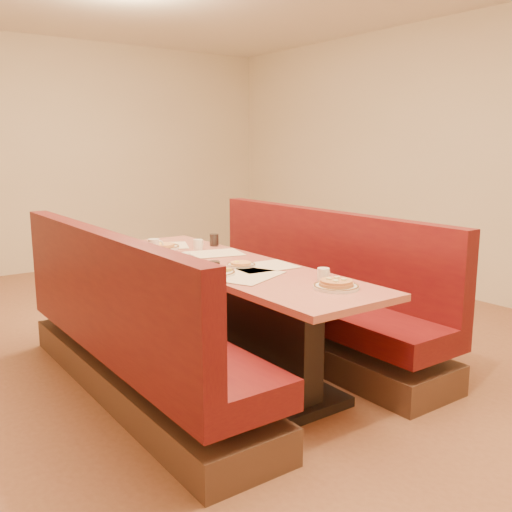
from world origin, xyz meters
TOP-DOWN VIEW (x-y plane):
  - ground at (0.00, 0.00)m, footprint 8.00×8.00m
  - room_envelope at (0.00, 0.00)m, footprint 6.04×8.04m
  - diner_table at (0.00, 0.00)m, footprint 0.70×2.50m
  - booth_left at (-0.73, 0.00)m, footprint 0.55×2.50m
  - booth_right at (0.73, 0.00)m, footprint 0.55×2.50m
  - placemat_near_left at (-0.12, -0.39)m, footprint 0.52×0.46m
  - placemat_near_right at (0.12, -0.23)m, footprint 0.42×0.33m
  - placemat_far_left at (-0.08, 0.87)m, footprint 0.53×0.47m
  - placemat_far_right at (0.10, 0.35)m, footprint 0.45×0.38m
  - pancake_plate at (0.11, -0.92)m, footprint 0.26×0.26m
  - eggs_plate at (-0.27, -0.23)m, footprint 0.28×0.28m
  - extra_plate_mid at (0.01, -0.13)m, footprint 0.19×0.19m
  - extra_plate_far at (-0.10, 0.76)m, footprint 0.25×0.25m
  - coffee_mug_a at (0.17, -0.75)m, footprint 0.10×0.07m
  - coffee_mug_b at (-0.28, 0.10)m, footprint 0.12×0.08m
  - coffee_mug_c at (0.10, 0.58)m, footprint 0.10×0.07m
  - coffee_mug_d at (-0.20, 0.71)m, footprint 0.12×0.09m
  - soda_tumbler_near at (-0.28, -0.27)m, footprint 0.07×0.07m
  - soda_tumbler_mid at (0.28, 0.64)m, footprint 0.07×0.07m

SIDE VIEW (x-z plane):
  - ground at x=0.00m, z-range 0.00..0.00m
  - booth_left at x=-0.73m, z-range -0.16..0.89m
  - booth_right at x=0.73m, z-range -0.16..0.89m
  - diner_table at x=0.00m, z-range 0.00..0.75m
  - placemat_near_left at x=-0.12m, z-range 0.75..0.76m
  - placemat_near_right at x=0.12m, z-range 0.75..0.76m
  - placemat_far_left at x=-0.08m, z-range 0.75..0.76m
  - placemat_far_right at x=0.10m, z-range 0.75..0.76m
  - extra_plate_mid at x=0.01m, z-range 0.74..0.78m
  - eggs_plate at x=-0.27m, z-range 0.74..0.79m
  - extra_plate_far at x=-0.10m, z-range 0.74..0.79m
  - pancake_plate at x=0.11m, z-range 0.74..0.80m
  - coffee_mug_a at x=0.17m, z-range 0.75..0.83m
  - coffee_mug_c at x=0.10m, z-range 0.75..0.83m
  - coffee_mug_b at x=-0.28m, z-range 0.75..0.84m
  - soda_tumbler_near at x=-0.28m, z-range 0.75..0.84m
  - soda_tumbler_mid at x=0.28m, z-range 0.75..0.85m
  - coffee_mug_d at x=-0.20m, z-range 0.75..0.84m
  - room_envelope at x=0.00m, z-range 0.52..3.34m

